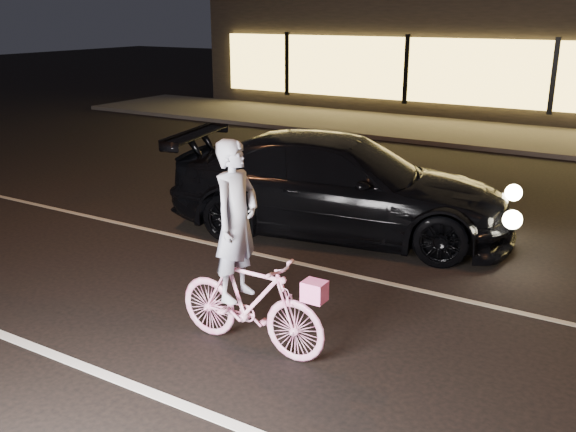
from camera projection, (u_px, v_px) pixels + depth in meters
The scene contains 6 objects.
ground at pixel (291, 342), 6.89m from camera, with size 90.00×90.00×0.00m, color black.
lane_stripe_near at pixel (205, 414), 5.66m from camera, with size 60.00×0.12×0.01m, color silver.
lane_stripe_far at pixel (368, 279), 8.52m from camera, with size 60.00×0.10×0.01m, color gray.
sidewalk at pixel (535, 139), 17.48m from camera, with size 30.00×4.00×0.12m, color #383533.
cyclist at pixel (246, 278), 6.57m from camera, with size 1.76×0.61×2.22m.
sedan at pixel (340, 186), 10.07m from camera, with size 5.71×3.25×1.56m.
Camera 1 is at (3.14, -5.28, 3.39)m, focal length 40.00 mm.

